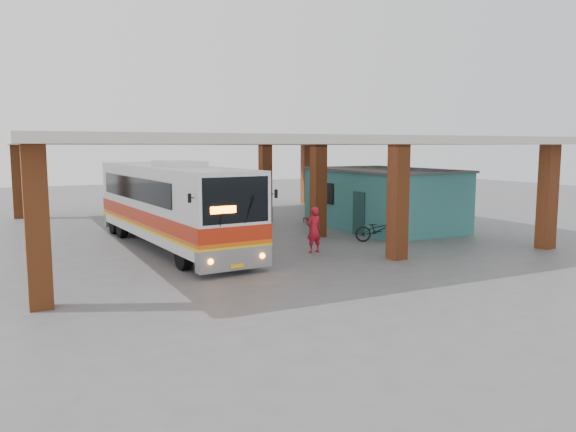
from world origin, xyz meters
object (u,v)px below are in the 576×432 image
(coach_bus, at_px, (171,205))
(motorcycle, at_px, (378,230))
(pedestrian, at_px, (314,230))
(red_chair, at_px, (309,216))

(coach_bus, relative_size, motorcycle, 6.17)
(pedestrian, bearing_deg, coach_bus, -44.40)
(pedestrian, height_order, red_chair, pedestrian)
(motorcycle, xyz_separation_m, red_chair, (0.39, 7.13, -0.19))
(coach_bus, relative_size, pedestrian, 6.94)
(coach_bus, bearing_deg, pedestrian, -41.55)
(coach_bus, xyz_separation_m, pedestrian, (4.83, -3.67, -0.91))
(coach_bus, xyz_separation_m, motorcycle, (8.67, -2.78, -1.29))
(pedestrian, bearing_deg, motorcycle, -174.05)
(motorcycle, xyz_separation_m, pedestrian, (-3.84, -0.89, 0.38))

